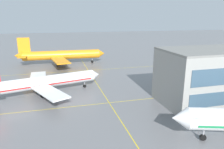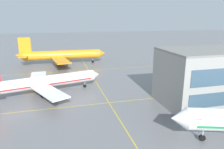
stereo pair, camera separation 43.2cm
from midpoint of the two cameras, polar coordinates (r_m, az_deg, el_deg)
The scene contains 3 objects.
airliner_second_row at distance 63.38m, azimuth -17.65°, elevation -1.95°, with size 34.00×28.94×10.69m.
airliner_third_row at distance 102.07m, azimuth -13.42°, elevation 5.16°, with size 41.35×35.74×12.88m.
taxiway_markings at distance 55.48m, azimuth -0.61°, elevation -7.68°, with size 131.40×118.88×0.01m.
Camera 2 is at (-12.06, -15.60, 21.68)m, focal length 33.70 mm.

